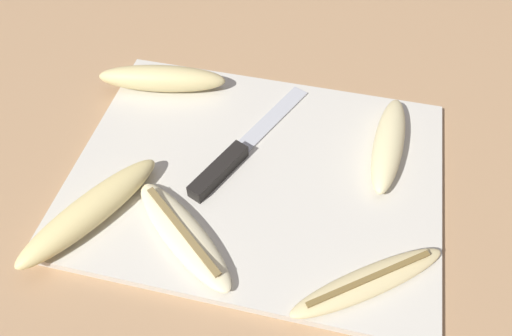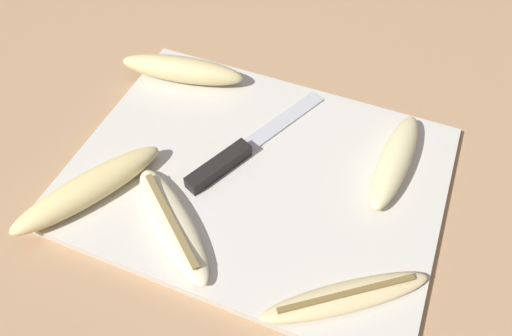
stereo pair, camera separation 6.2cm
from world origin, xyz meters
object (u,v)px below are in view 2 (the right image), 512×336
object	(u,v)px
banana_spotted_left	(182,70)
banana_soft_right	(395,160)
banana_golden_short	(88,188)
banana_pale_long	(172,223)
banana_mellow_near	(345,297)
knife	(234,156)

from	to	relation	value
banana_spotted_left	banana_soft_right	bearing A→B (deg)	-8.50
banana_spotted_left	banana_golden_short	size ratio (longest dim) A/B	0.96
banana_soft_right	banana_spotted_left	size ratio (longest dim) A/B	0.90
banana_soft_right	banana_spotted_left	world-z (taller)	banana_spotted_left
banana_pale_long	banana_spotted_left	xyz separation A→B (m)	(-0.11, 0.23, 0.01)
banana_mellow_near	banana_golden_short	xyz separation A→B (m)	(-0.32, 0.01, 0.01)
banana_soft_right	banana_mellow_near	xyz separation A→B (m)	(-0.01, -0.20, -0.01)
banana_soft_right	banana_spotted_left	xyz separation A→B (m)	(-0.32, 0.05, 0.00)
knife	banana_spotted_left	xyz separation A→B (m)	(-0.13, 0.11, 0.01)
knife	banana_spotted_left	distance (m)	0.17
knife	banana_golden_short	distance (m)	0.18
banana_mellow_near	banana_spotted_left	size ratio (longest dim) A/B	0.91
banana_golden_short	banana_pale_long	bearing A→B (deg)	-1.01
banana_mellow_near	banana_soft_right	bearing A→B (deg)	87.83
knife	banana_mellow_near	bearing A→B (deg)	-11.45
knife	banana_soft_right	distance (m)	0.20
banana_mellow_near	banana_pale_long	size ratio (longest dim) A/B	1.03
knife	banana_golden_short	world-z (taller)	banana_golden_short
banana_mellow_near	banana_golden_short	world-z (taller)	banana_golden_short
banana_pale_long	banana_golden_short	distance (m)	0.11
banana_mellow_near	knife	bearing A→B (deg)	144.48
banana_spotted_left	banana_mellow_near	bearing A→B (deg)	-37.58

